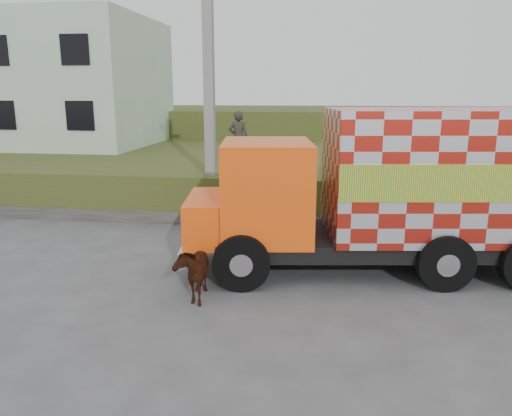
% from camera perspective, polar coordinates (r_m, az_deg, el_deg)
% --- Properties ---
extents(ground, '(120.00, 120.00, 0.00)m').
position_cam_1_polar(ground, '(11.66, -5.37, -7.36)').
color(ground, '#474749').
rests_on(ground, ground).
extents(embankment, '(40.00, 12.00, 1.50)m').
position_cam_1_polar(embankment, '(21.04, 0.89, 4.10)').
color(embankment, '#35511B').
rests_on(embankment, ground).
extents(embankment_far, '(40.00, 12.00, 3.00)m').
position_cam_1_polar(embankment_far, '(32.81, 3.57, 8.69)').
color(embankment_far, '#35511B').
rests_on(embankment_far, ground).
extents(retaining_strip, '(16.00, 0.50, 0.40)m').
position_cam_1_polar(retaining_strip, '(15.99, -8.89, -1.01)').
color(retaining_strip, '#595651').
rests_on(retaining_strip, ground).
extents(building, '(10.00, 8.00, 6.00)m').
position_cam_1_polar(building, '(27.25, -22.47, 13.13)').
color(building, '#B5CFB1').
rests_on(building, embankment).
extents(utility_pole, '(1.20, 0.30, 8.00)m').
position_cam_1_polar(utility_pole, '(15.63, -5.37, 13.12)').
color(utility_pole, gray).
rests_on(utility_pole, ground).
extents(cargo_truck, '(8.60, 3.87, 3.71)m').
position_cam_1_polar(cargo_truck, '(11.74, 15.08, 2.07)').
color(cargo_truck, black).
rests_on(cargo_truck, ground).
extents(cow, '(0.85, 1.46, 1.16)m').
position_cam_1_polar(cow, '(10.17, -7.28, -7.08)').
color(cow, black).
rests_on(cow, ground).
extents(pedestrian, '(0.71, 0.48, 1.92)m').
position_cam_1_polar(pedestrian, '(17.76, -2.02, 7.97)').
color(pedestrian, '#2E2B28').
rests_on(pedestrian, embankment).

